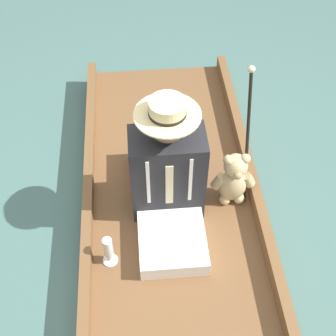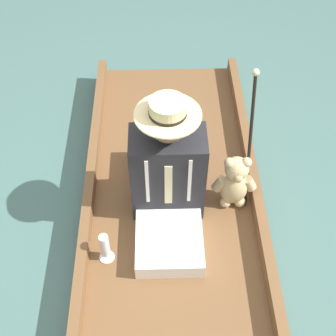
{
  "view_description": "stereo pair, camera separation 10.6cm",
  "coord_description": "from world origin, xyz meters",
  "px_view_note": "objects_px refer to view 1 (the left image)",
  "views": [
    {
      "loc": [
        0.18,
        1.61,
        2.54
      ],
      "look_at": [
        0.03,
        -0.14,
        0.49
      ],
      "focal_mm": 50.0,
      "sensor_mm": 36.0,
      "label": 1
    },
    {
      "loc": [
        0.07,
        1.62,
        2.54
      ],
      "look_at": [
        0.03,
        -0.14,
        0.49
      ],
      "focal_mm": 50.0,
      "sensor_mm": 36.0,
      "label": 2
    }
  ],
  "objects_px": {
    "seated_person": "(168,179)",
    "wine_glass": "(108,249)",
    "walking_cane": "(248,127)",
    "teddy_bear": "(234,179)"
  },
  "relations": [
    {
      "from": "wine_glass",
      "to": "walking_cane",
      "type": "distance_m",
      "value": 1.08
    },
    {
      "from": "seated_person",
      "to": "walking_cane",
      "type": "bearing_deg",
      "value": -148.19
    },
    {
      "from": "teddy_bear",
      "to": "walking_cane",
      "type": "xyz_separation_m",
      "value": [
        -0.08,
        -0.15,
        0.3
      ]
    },
    {
      "from": "teddy_bear",
      "to": "wine_glass",
      "type": "xyz_separation_m",
      "value": [
        0.78,
        0.4,
        -0.06
      ]
    },
    {
      "from": "seated_person",
      "to": "walking_cane",
      "type": "relative_size",
      "value": 1.02
    },
    {
      "from": "seated_person",
      "to": "wine_glass",
      "type": "xyz_separation_m",
      "value": [
        0.37,
        0.33,
        -0.19
      ]
    },
    {
      "from": "teddy_bear",
      "to": "wine_glass",
      "type": "relative_size",
      "value": 1.85
    },
    {
      "from": "wine_glass",
      "to": "teddy_bear",
      "type": "bearing_deg",
      "value": -153.17
    },
    {
      "from": "walking_cane",
      "to": "wine_glass",
      "type": "bearing_deg",
      "value": 32.19
    },
    {
      "from": "teddy_bear",
      "to": "wine_glass",
      "type": "bearing_deg",
      "value": 26.83
    }
  ]
}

